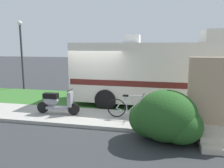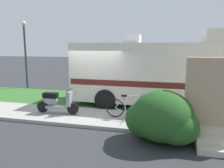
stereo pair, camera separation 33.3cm
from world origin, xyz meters
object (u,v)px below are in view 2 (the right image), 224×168
(street_lamp_post, at_px, (25,48))
(scooter, at_px, (56,102))
(motorhome_rv, at_px, (159,72))
(bicycle, at_px, (129,108))
(bottle_spare, at_px, (209,123))
(bottle_green, at_px, (176,117))
(pickup_truck_near, at_px, (162,74))

(street_lamp_post, bearing_deg, scooter, -46.49)
(motorhome_rv, xyz_separation_m, bicycle, (-0.90, -2.33, -1.07))
(bicycle, height_order, bottle_spare, bicycle)
(motorhome_rv, relative_size, bottle_green, 30.79)
(bottle_spare, bearing_deg, street_lamp_post, 154.43)
(bicycle, distance_m, bottle_spare, 2.70)
(motorhome_rv, height_order, bicycle, motorhome_rv)
(motorhome_rv, xyz_separation_m, pickup_truck_near, (-0.06, 4.48, -0.66))
(scooter, xyz_separation_m, street_lamp_post, (-4.56, 4.81, 1.97))
(scooter, relative_size, pickup_truck_near, 0.31)
(bicycle, relative_size, bottle_spare, 7.01)
(bicycle, height_order, street_lamp_post, street_lamp_post)
(bottle_green, distance_m, bottle_spare, 1.12)
(scooter, height_order, bottle_spare, scooter)
(bottle_spare, relative_size, street_lamp_post, 0.06)
(motorhome_rv, height_order, bottle_green, motorhome_rv)
(bottle_green, xyz_separation_m, bottle_spare, (1.05, -0.41, 0.00))
(bottle_green, bearing_deg, bottle_spare, -21.27)
(bicycle, bearing_deg, pickup_truck_near, 82.98)
(pickup_truck_near, distance_m, bottle_green, 6.60)
(bicycle, relative_size, bottle_green, 7.34)
(pickup_truck_near, bearing_deg, street_lamp_post, -165.83)
(scooter, height_order, street_lamp_post, street_lamp_post)
(bottle_spare, bearing_deg, motorhome_rv, 126.15)
(motorhome_rv, bearing_deg, street_lamp_post, 163.96)
(motorhome_rv, relative_size, pickup_truck_near, 1.33)
(bicycle, distance_m, street_lamp_post, 9.04)
(motorhome_rv, xyz_separation_m, bottle_spare, (1.79, -2.44, -1.35))
(bicycle, relative_size, pickup_truck_near, 0.32)
(motorhome_rv, height_order, street_lamp_post, street_lamp_post)
(pickup_truck_near, height_order, bottle_spare, pickup_truck_near)
(motorhome_rv, relative_size, street_lamp_post, 1.76)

